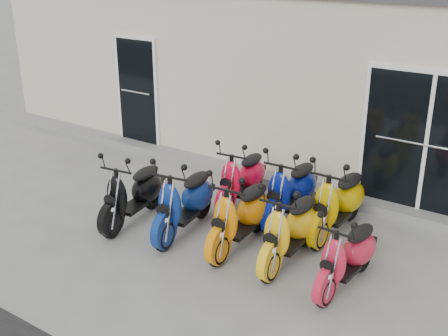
{
  "coord_description": "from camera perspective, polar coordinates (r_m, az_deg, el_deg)",
  "views": [
    {
      "loc": [
        4.55,
        -6.08,
        3.95
      ],
      "look_at": [
        0.0,
        0.6,
        0.75
      ],
      "focal_mm": 45.0,
      "sensor_mm": 36.0,
      "label": 1
    }
  ],
  "objects": [
    {
      "name": "scooter_front_black",
      "position": [
        8.53,
        -9.27,
        -1.74
      ],
      "size": [
        0.83,
        1.72,
        1.22
      ],
      "primitive_type": null,
      "rotation": [
        0.0,
        0.0,
        0.14
      ],
      "color": "black",
      "rests_on": "ground"
    },
    {
      "name": "scooter_front_orange_b",
      "position": [
        7.4,
        6.81,
        -5.28
      ],
      "size": [
        0.69,
        1.71,
        1.24
      ],
      "primitive_type": null,
      "rotation": [
        0.0,
        0.0,
        0.05
      ],
      "color": "yellow",
      "rests_on": "ground"
    },
    {
      "name": "scooter_back_yellow",
      "position": [
        8.23,
        11.6,
        -2.56
      ],
      "size": [
        0.65,
        1.75,
        1.29
      ],
      "primitive_type": null,
      "rotation": [
        0.0,
        0.0,
        -0.01
      ],
      "color": "#D2A700",
      "rests_on": "ground"
    },
    {
      "name": "door_left",
      "position": [
        11.64,
        -8.79,
        7.98
      ],
      "size": [
        1.07,
        0.08,
        2.22
      ],
      "primitive_type": "cube",
      "color": "black",
      "rests_on": "front_step"
    },
    {
      "name": "ground",
      "position": [
        8.56,
        -2.27,
        -5.9
      ],
      "size": [
        80.0,
        80.0,
        0.0
      ],
      "primitive_type": "plane",
      "color": "gray",
      "rests_on": "ground"
    },
    {
      "name": "building",
      "position": [
        12.39,
        12.27,
        10.18
      ],
      "size": [
        14.0,
        6.0,
        3.2
      ],
      "primitive_type": "cube",
      "color": "beige",
      "rests_on": "ground"
    },
    {
      "name": "door_right",
      "position": [
        8.89,
        19.96,
        2.66
      ],
      "size": [
        2.02,
        0.08,
        2.22
      ],
      "primitive_type": "cube",
      "color": "black",
      "rests_on": "front_step"
    },
    {
      "name": "scooter_back_blue",
      "position": [
        8.54,
        6.88,
        -1.43
      ],
      "size": [
        0.68,
        1.73,
        1.26
      ],
      "primitive_type": null,
      "rotation": [
        0.0,
        0.0,
        0.03
      ],
      "color": "navy",
      "rests_on": "ground"
    },
    {
      "name": "scooter_front_blue",
      "position": [
        8.12,
        -4.04,
        -2.55
      ],
      "size": [
        0.88,
        1.8,
        1.27
      ],
      "primitive_type": null,
      "rotation": [
        0.0,
        0.0,
        0.15
      ],
      "color": "navy",
      "rests_on": "ground"
    },
    {
      "name": "scooter_back_red",
      "position": [
        9.01,
        1.85,
        -0.25
      ],
      "size": [
        0.75,
        1.68,
        1.2
      ],
      "primitive_type": null,
      "rotation": [
        0.0,
        0.0,
        0.1
      ],
      "color": "red",
      "rests_on": "ground"
    },
    {
      "name": "front_step",
      "position": [
        10.07,
        4.56,
        -1.11
      ],
      "size": [
        14.0,
        0.4,
        0.15
      ],
      "primitive_type": "cube",
      "color": "gray",
      "rests_on": "ground"
    },
    {
      "name": "scooter_front_red",
      "position": [
        7.02,
        12.5,
        -7.89
      ],
      "size": [
        0.66,
        1.54,
        1.11
      ],
      "primitive_type": null,
      "rotation": [
        0.0,
        0.0,
        -0.07
      ],
      "color": "red",
      "rests_on": "ground"
    },
    {
      "name": "scooter_front_orange_a",
      "position": [
        7.71,
        1.71,
        -3.92
      ],
      "size": [
        0.72,
        1.74,
        1.26
      ],
      "primitive_type": null,
      "rotation": [
        0.0,
        0.0,
        0.06
      ],
      "color": "orange",
      "rests_on": "ground"
    }
  ]
}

